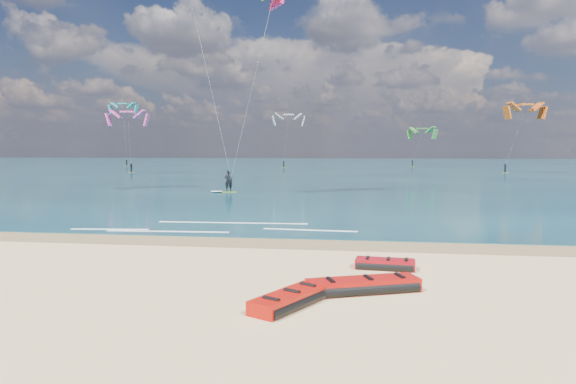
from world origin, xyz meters
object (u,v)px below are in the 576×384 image
object	(u,v)px
kitesurfer_main	(230,75)
packed_kite_mid	(385,269)
packed_kite_left	(363,292)
packed_kite_right	(289,306)

from	to	relation	value
kitesurfer_main	packed_kite_mid	bearing A→B (deg)	-97.28
packed_kite_mid	packed_kite_left	bearing A→B (deg)	-98.90
packed_kite_left	packed_kite_mid	world-z (taller)	packed_kite_left
packed_kite_left	kitesurfer_main	bearing A→B (deg)	89.74
packed_kite_mid	kitesurfer_main	size ratio (longest dim) A/B	0.11
packed_kite_right	kitesurfer_main	size ratio (longest dim) A/B	0.13
packed_kite_right	kitesurfer_main	xyz separation A→B (m)	(-8.79, 28.56, 9.71)
packed_kite_mid	kitesurfer_main	xyz separation A→B (m)	(-11.24, 24.29, 9.71)
packed_kite_left	kitesurfer_main	world-z (taller)	kitesurfer_main
packed_kite_left	packed_kite_right	bearing A→B (deg)	-160.73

